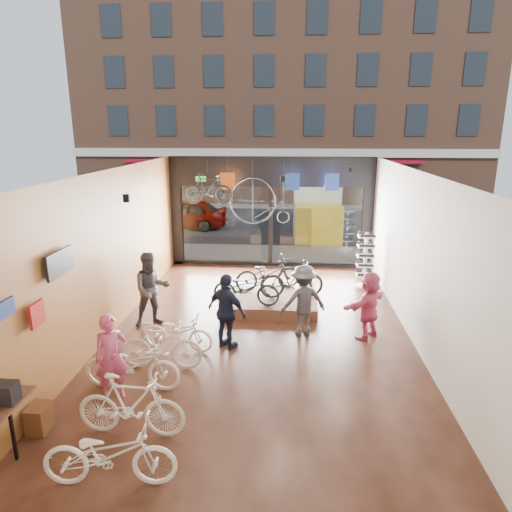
# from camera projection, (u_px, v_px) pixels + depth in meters

# --- Properties ---
(ground_plane) EXTENTS (7.00, 12.00, 0.04)m
(ground_plane) POSITION_uv_depth(u_px,v_px,m) (259.00, 339.00, 10.58)
(ground_plane) COLOR black
(ground_plane) RESTS_ON ground
(ceiling) EXTENTS (7.00, 12.00, 0.04)m
(ceiling) POSITION_uv_depth(u_px,v_px,m) (259.00, 172.00, 9.55)
(ceiling) COLOR black
(ceiling) RESTS_ON ground
(wall_left) EXTENTS (0.04, 12.00, 3.80)m
(wall_left) POSITION_uv_depth(u_px,v_px,m) (104.00, 257.00, 10.32)
(wall_left) COLOR #AE6831
(wall_left) RESTS_ON ground
(wall_right) EXTENTS (0.04, 12.00, 3.80)m
(wall_right) POSITION_uv_depth(u_px,v_px,m) (422.00, 263.00, 9.81)
(wall_right) COLOR beige
(wall_right) RESTS_ON ground
(wall_back) EXTENTS (7.00, 0.04, 3.80)m
(wall_back) POSITION_uv_depth(u_px,v_px,m) (216.00, 436.00, 4.28)
(wall_back) COLOR beige
(wall_back) RESTS_ON ground
(storefront) EXTENTS (7.00, 0.26, 3.80)m
(storefront) POSITION_uv_depth(u_px,v_px,m) (271.00, 212.00, 15.83)
(storefront) COLOR black
(storefront) RESTS_ON ground
(exit_sign) EXTENTS (0.35, 0.06, 0.18)m
(exit_sign) POSITION_uv_depth(u_px,v_px,m) (201.00, 179.00, 15.58)
(exit_sign) COLOR #198C26
(exit_sign) RESTS_ON storefront
(street_road) EXTENTS (30.00, 18.00, 0.02)m
(street_road) POSITION_uv_depth(u_px,v_px,m) (278.00, 218.00, 24.99)
(street_road) COLOR black
(street_road) RESTS_ON ground
(sidewalk_near) EXTENTS (30.00, 2.40, 0.12)m
(sidewalk_near) POSITION_uv_depth(u_px,v_px,m) (272.00, 254.00, 17.47)
(sidewalk_near) COLOR slate
(sidewalk_near) RESTS_ON ground
(sidewalk_far) EXTENTS (30.00, 2.00, 0.12)m
(sidewalk_far) POSITION_uv_depth(u_px,v_px,m) (279.00, 205.00, 28.81)
(sidewalk_far) COLOR slate
(sidewalk_far) RESTS_ON ground
(opposite_building) EXTENTS (26.00, 5.00, 14.00)m
(opposite_building) POSITION_uv_depth(u_px,v_px,m) (282.00, 92.00, 29.36)
(opposite_building) COLOR brown
(opposite_building) RESTS_ON ground
(street_car) EXTENTS (4.19, 1.68, 1.43)m
(street_car) POSITION_uv_depth(u_px,v_px,m) (184.00, 214.00, 22.23)
(street_car) COLOR gray
(street_car) RESTS_ON street_road
(box_truck) EXTENTS (2.03, 6.08, 2.40)m
(box_truck) POSITION_uv_depth(u_px,v_px,m) (316.00, 209.00, 20.69)
(box_truck) COLOR silver
(box_truck) RESTS_ON street_road
(floor_bike_0) EXTENTS (1.86, 0.77, 0.95)m
(floor_bike_0) POSITION_uv_depth(u_px,v_px,m) (110.00, 454.00, 6.11)
(floor_bike_0) COLOR #F0E4CC
(floor_bike_0) RESTS_ON ground_plane
(floor_bike_1) EXTENTS (1.76, 0.56, 1.05)m
(floor_bike_1) POSITION_uv_depth(u_px,v_px,m) (131.00, 405.00, 7.11)
(floor_bike_1) COLOR #F0E4CC
(floor_bike_1) RESTS_ON ground_plane
(floor_bike_2) EXTENTS (1.84, 0.70, 0.95)m
(floor_bike_2) POSITION_uv_depth(u_px,v_px,m) (132.00, 365.00, 8.42)
(floor_bike_2) COLOR #F0E4CC
(floor_bike_2) RESTS_ON ground_plane
(floor_bike_3) EXTENTS (1.67, 0.49, 1.00)m
(floor_bike_3) POSITION_uv_depth(u_px,v_px,m) (161.00, 345.00, 9.13)
(floor_bike_3) COLOR #F0E4CC
(floor_bike_3) RESTS_ON ground_plane
(floor_bike_4) EXTENTS (1.65, 0.79, 0.83)m
(floor_bike_4) POSITION_uv_depth(u_px,v_px,m) (178.00, 332.00, 9.93)
(floor_bike_4) COLOR #F0E4CC
(floor_bike_4) RESTS_ON ground_plane
(display_platform) EXTENTS (2.40, 1.80, 0.30)m
(display_platform) POSITION_uv_depth(u_px,v_px,m) (272.00, 303.00, 12.35)
(display_platform) COLOR #4E301D
(display_platform) RESTS_ON ground_plane
(display_bike_left) EXTENTS (1.78, 0.78, 0.91)m
(display_bike_left) POSITION_uv_depth(u_px,v_px,m) (246.00, 288.00, 11.69)
(display_bike_left) COLOR black
(display_bike_left) RESTS_ON display_platform
(display_bike_mid) EXTENTS (1.78, 0.81, 1.04)m
(display_bike_mid) POSITION_uv_depth(u_px,v_px,m) (292.00, 279.00, 12.16)
(display_bike_mid) COLOR black
(display_bike_mid) RESTS_ON display_platform
(display_bike_right) EXTENTS (1.95, 1.19, 0.97)m
(display_bike_right) POSITION_uv_depth(u_px,v_px,m) (268.00, 274.00, 12.76)
(display_bike_right) COLOR black
(display_bike_right) RESTS_ON display_platform
(customer_0) EXTENTS (0.69, 0.62, 1.59)m
(customer_0) POSITION_uv_depth(u_px,v_px,m) (112.00, 357.00, 8.04)
(customer_0) COLOR #CC4C72
(customer_0) RESTS_ON ground_plane
(customer_1) EXTENTS (1.12, 1.03, 1.84)m
(customer_1) POSITION_uv_depth(u_px,v_px,m) (152.00, 289.00, 11.10)
(customer_1) COLOR #3F3F44
(customer_1) RESTS_ON ground_plane
(customer_2) EXTENTS (1.07, 0.87, 1.71)m
(customer_2) POSITION_uv_depth(u_px,v_px,m) (227.00, 312.00, 9.91)
(customer_2) COLOR #161C33
(customer_2) RESTS_ON ground_plane
(customer_3) EXTENTS (1.24, 0.94, 1.70)m
(customer_3) POSITION_uv_depth(u_px,v_px,m) (303.00, 300.00, 10.57)
(customer_3) COLOR #3F3F44
(customer_3) RESTS_ON ground_plane
(customer_5) EXTENTS (1.33, 1.42, 1.59)m
(customer_5) POSITION_uv_depth(u_px,v_px,m) (369.00, 305.00, 10.45)
(customer_5) COLOR #CC4C72
(customer_5) RESTS_ON ground_plane
(sunglasses_rack) EXTENTS (0.62, 0.56, 1.73)m
(sunglasses_rack) POSITION_uv_depth(u_px,v_px,m) (365.00, 261.00, 13.72)
(sunglasses_rack) COLOR white
(sunglasses_rack) RESTS_ON ground_plane
(wall_merch) EXTENTS (0.40, 2.40, 2.60)m
(wall_merch) POSITION_uv_depth(u_px,v_px,m) (28.00, 354.00, 7.10)
(wall_merch) COLOR navy
(wall_merch) RESTS_ON wall_left
(penny_farthing) EXTENTS (1.81, 0.06, 1.45)m
(penny_farthing) POSITION_uv_depth(u_px,v_px,m) (262.00, 202.00, 14.11)
(penny_farthing) COLOR black
(penny_farthing) RESTS_ON ceiling
(hung_bike) EXTENTS (1.63, 0.65, 0.95)m
(hung_bike) POSITION_uv_depth(u_px,v_px,m) (208.00, 189.00, 13.96)
(hung_bike) COLOR black
(hung_bike) RESTS_ON ceiling
(jersey_left) EXTENTS (0.45, 0.03, 0.55)m
(jersey_left) POSITION_uv_depth(u_px,v_px,m) (227.00, 181.00, 14.85)
(jersey_left) COLOR #CC5919
(jersey_left) RESTS_ON ceiling
(jersey_mid) EXTENTS (0.45, 0.03, 0.55)m
(jersey_mid) POSITION_uv_depth(u_px,v_px,m) (292.00, 182.00, 14.70)
(jersey_mid) COLOR #1E3F99
(jersey_mid) RESTS_ON ceiling
(jersey_right) EXTENTS (0.45, 0.03, 0.55)m
(jersey_right) POSITION_uv_depth(u_px,v_px,m) (332.00, 182.00, 14.61)
(jersey_right) COLOR #1E3F99
(jersey_right) RESTS_ON ceiling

